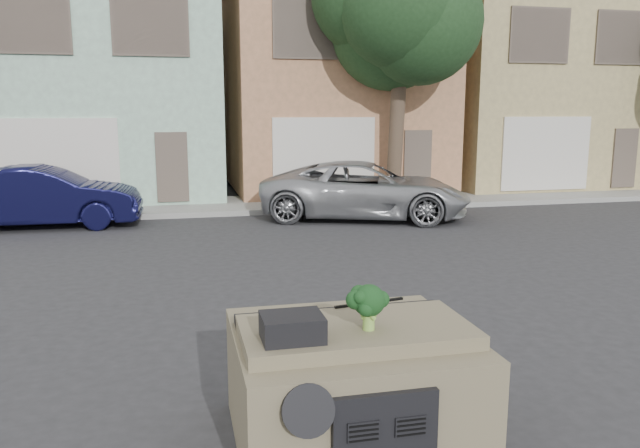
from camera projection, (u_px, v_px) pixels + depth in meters
name	position (u px, v px, depth m)	size (l,w,h in m)	color
ground_plane	(290.00, 327.00, 8.42)	(120.00, 120.00, 0.00)	#303033
sidewalk	(227.00, 206.00, 18.47)	(40.00, 3.00, 0.15)	gray
townhouse_mint	(109.00, 82.00, 20.86)	(7.20, 8.20, 7.55)	#A1C9B0
townhouse_tan	(327.00, 84.00, 22.51)	(7.20, 8.20, 7.55)	tan
townhouse_beige	(515.00, 86.00, 24.16)	(7.20, 8.20, 7.55)	tan
navy_sedan	(46.00, 227.00, 15.50)	(1.61, 4.61, 1.52)	black
silver_pickup	(365.00, 218.00, 16.76)	(2.54, 5.51, 1.53)	#A6A9AD
tree_near	(398.00, 62.00, 18.14)	(4.40, 4.00, 8.50)	#1D3A1C
car_dashboard	(351.00, 381.00, 5.44)	(2.00, 1.80, 1.12)	#73694E
instrument_hump	(292.00, 327.00, 4.86)	(0.48, 0.38, 0.20)	black
wiper_arm	(369.00, 303.00, 5.76)	(0.70, 0.03, 0.02)	black
broccoli	(369.00, 307.00, 5.06)	(0.32, 0.32, 0.39)	black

